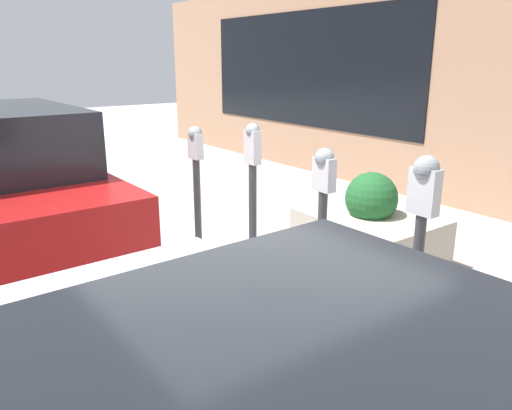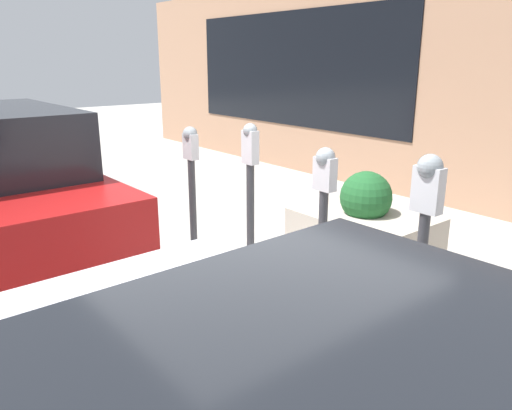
{
  "view_description": "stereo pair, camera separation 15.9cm",
  "coord_description": "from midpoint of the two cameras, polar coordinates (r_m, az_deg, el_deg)",
  "views": [
    {
      "loc": [
        -3.17,
        2.25,
        2.15
      ],
      "look_at": [
        0.0,
        -0.11,
        0.99
      ],
      "focal_mm": 35.0,
      "sensor_mm": 36.0,
      "label": 1
    },
    {
      "loc": [
        -3.08,
        2.38,
        2.15
      ],
      "look_at": [
        0.0,
        -0.11,
        0.99
      ],
      "focal_mm": 35.0,
      "sensor_mm": 36.0,
      "label": 2
    }
  ],
  "objects": [
    {
      "name": "parking_meter_nearest",
      "position": [
        3.37,
        19.56,
        -2.72
      ],
      "size": [
        0.19,
        0.16,
        1.59
      ],
      "color": "#38383D",
      "rests_on": "ground_plane"
    },
    {
      "name": "parking_meter_fourth",
      "position": [
        5.33,
        -5.98,
        3.61
      ],
      "size": [
        0.18,
        0.15,
        1.48
      ],
      "color": "#38383D",
      "rests_on": "ground_plane"
    },
    {
      "name": "parking_meter_middle",
      "position": [
        4.63,
        0.6,
        2.18
      ],
      "size": [
        0.15,
        0.13,
        1.6
      ],
      "color": "#38383D",
      "rests_on": "ground_plane"
    },
    {
      "name": "parking_meter_second",
      "position": [
        3.93,
        8.77,
        -0.53
      ],
      "size": [
        0.18,
        0.15,
        1.51
      ],
      "color": "#38383D",
      "rests_on": "ground_plane"
    },
    {
      "name": "ground_plane",
      "position": [
        4.44,
        -0.07,
        -12.57
      ],
      "size": [
        40.0,
        40.0,
        0.0
      ],
      "primitive_type": "plane",
      "color": "#ADAAA3"
    },
    {
      "name": "planter_box",
      "position": [
        5.6,
        13.61,
        -2.88
      ],
      "size": [
        1.4,
        1.08,
        1.0
      ],
      "color": "#B2A899",
      "rests_on": "ground_plane"
    },
    {
      "name": "curb_strip",
      "position": [
        4.39,
        -0.93,
        -12.64
      ],
      "size": [
        19.0,
        0.16,
        0.04
      ],
      "color": "gray",
      "rests_on": "ground_plane"
    }
  ]
}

